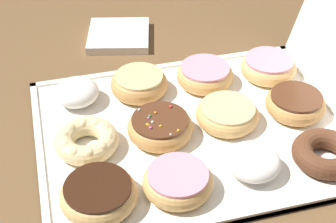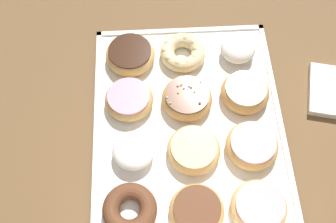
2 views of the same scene
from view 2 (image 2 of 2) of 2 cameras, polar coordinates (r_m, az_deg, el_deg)
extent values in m
plane|color=brown|center=(0.97, 2.77, -2.22)|extent=(3.00, 3.00, 0.00)
cube|color=white|center=(0.97, 2.78, -2.09)|extent=(0.43, 0.56, 0.01)
cube|color=white|center=(1.11, 1.67, 10.71)|extent=(0.43, 0.01, 0.01)
cube|color=white|center=(1.00, 14.80, -1.38)|extent=(0.01, 0.56, 0.01)
cube|color=white|center=(0.97, -9.61, -2.60)|extent=(0.01, 0.56, 0.01)
ellipsoid|color=white|center=(1.06, 9.43, 8.34)|extent=(0.08, 0.08, 0.05)
torus|color=beige|center=(1.05, 1.78, 7.95)|extent=(0.11, 0.11, 0.04)
sphere|color=beige|center=(1.04, -0.35, 8.19)|extent=(0.02, 0.02, 0.02)
sphere|color=beige|center=(1.03, 0.13, 7.19)|extent=(0.02, 0.02, 0.02)
sphere|color=beige|center=(1.02, 1.27, 6.60)|extent=(0.02, 0.02, 0.02)
sphere|color=beige|center=(1.02, 2.61, 6.65)|extent=(0.02, 0.02, 0.02)
sphere|color=beige|center=(1.03, 3.62, 7.33)|extent=(0.02, 0.02, 0.02)
sphere|color=beige|center=(1.04, 3.92, 8.35)|extent=(0.02, 0.02, 0.02)
sphere|color=beige|center=(1.06, 3.42, 9.32)|extent=(0.02, 0.02, 0.02)
sphere|color=beige|center=(1.06, 2.30, 9.88)|extent=(0.02, 0.02, 0.02)
sphere|color=beige|center=(1.06, 1.01, 9.83)|extent=(0.02, 0.02, 0.02)
sphere|color=beige|center=(1.05, 0.00, 9.19)|extent=(0.02, 0.02, 0.02)
torus|color=#E5B770|center=(1.05, -5.12, 7.59)|extent=(0.12, 0.12, 0.04)
cylinder|color=#381E11|center=(1.03, -5.19, 8.15)|extent=(0.10, 0.10, 0.01)
torus|color=tan|center=(1.00, 10.34, 2.54)|extent=(0.11, 0.11, 0.04)
cylinder|color=#EACC8C|center=(0.98, 10.51, 3.09)|extent=(0.09, 0.09, 0.01)
torus|color=tan|center=(0.98, 2.51, 1.76)|extent=(0.12, 0.12, 0.04)
cylinder|color=#59331E|center=(0.96, 2.55, 2.28)|extent=(0.10, 0.10, 0.01)
sphere|color=orange|center=(0.96, 3.61, 2.66)|extent=(0.01, 0.01, 0.01)
sphere|color=yellow|center=(0.96, 1.37, 2.56)|extent=(0.01, 0.01, 0.01)
sphere|color=yellow|center=(0.94, 0.31, 1.14)|extent=(0.01, 0.01, 0.01)
sphere|color=pink|center=(0.97, 2.87, 3.40)|extent=(0.00, 0.00, 0.00)
sphere|color=green|center=(0.97, 3.17, 3.25)|extent=(0.01, 0.01, 0.01)
sphere|color=yellow|center=(0.97, 1.84, 3.66)|extent=(0.01, 0.01, 0.01)
sphere|color=pink|center=(0.97, 1.32, 3.46)|extent=(0.01, 0.01, 0.01)
sphere|color=orange|center=(0.97, 1.70, 3.54)|extent=(0.00, 0.00, 0.00)
sphere|color=white|center=(0.95, -0.12, 1.92)|extent=(0.00, 0.00, 0.00)
sphere|color=red|center=(0.95, 4.33, 1.10)|extent=(0.01, 0.01, 0.01)
sphere|color=white|center=(0.96, 2.15, 3.16)|extent=(0.01, 0.01, 0.01)
sphere|color=white|center=(0.98, 4.39, 4.02)|extent=(0.01, 0.01, 0.01)
torus|color=tan|center=(0.98, -5.28, 1.61)|extent=(0.11, 0.11, 0.04)
cylinder|color=pink|center=(0.96, -5.36, 2.10)|extent=(0.10, 0.10, 0.01)
torus|color=tan|center=(0.94, 11.27, -4.56)|extent=(0.12, 0.12, 0.04)
cylinder|color=pink|center=(0.92, 11.46, -4.11)|extent=(0.10, 0.10, 0.01)
torus|color=tan|center=(0.92, 3.48, -5.20)|extent=(0.12, 0.12, 0.03)
cylinder|color=#EACC8C|center=(0.91, 3.53, -4.81)|extent=(0.10, 0.10, 0.01)
ellipsoid|color=white|center=(0.92, -4.71, -5.33)|extent=(0.09, 0.09, 0.04)
torus|color=#E5B770|center=(0.89, 12.15, -12.54)|extent=(0.12, 0.12, 0.04)
cylinder|color=pink|center=(0.88, 12.37, -12.22)|extent=(0.10, 0.10, 0.01)
torus|color=tan|center=(0.88, 4.19, -13.22)|extent=(0.11, 0.11, 0.04)
cylinder|color=#59331E|center=(0.86, 4.27, -12.92)|extent=(0.10, 0.10, 0.01)
torus|color=#59331E|center=(0.88, -5.19, -13.04)|extent=(0.11, 0.11, 0.04)
camera|label=1|loc=(0.91, -50.57, 27.44)|focal=54.21mm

